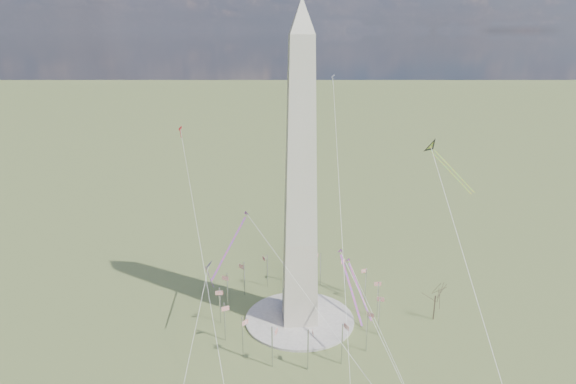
{
  "coord_description": "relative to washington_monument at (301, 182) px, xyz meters",
  "views": [
    {
      "loc": [
        -13.83,
        -148.87,
        91.72
      ],
      "look_at": [
        -3.85,
        0.0,
        44.74
      ],
      "focal_mm": 32.0,
      "sensor_mm": 36.0,
      "label": 1
    }
  ],
  "objects": [
    {
      "name": "washington_monument",
      "position": [
        0.0,
        0.0,
        0.0
      ],
      "size": [
        15.56,
        15.56,
        100.0
      ],
      "color": "beige",
      "rests_on": "plaza"
    },
    {
      "name": "kite_small_red",
      "position": [
        -40.62,
        38.18,
        9.45
      ],
      "size": [
        1.53,
        1.66,
        4.61
      ],
      "rotation": [
        0.0,
        0.0,
        3.04
      ],
      "color": "red",
      "rests_on": "ground"
    },
    {
      "name": "ground",
      "position": [
        0.0,
        0.0,
        -47.95
      ],
      "size": [
        2000.0,
        2000.0,
        0.0
      ],
      "primitive_type": "plane",
      "color": "#585F2F",
      "rests_on": "ground"
    },
    {
      "name": "kite_delta_black",
      "position": [
        42.55,
        5.87,
        8.03
      ],
      "size": [
        14.19,
        16.63,
        14.73
      ],
      "rotation": [
        0.0,
        0.0,
        3.8
      ],
      "color": "black",
      "rests_on": "ground"
    },
    {
      "name": "kite_streamer_mid",
      "position": [
        -20.41,
        -1.13,
        -16.81
      ],
      "size": [
        11.63,
        19.67,
        14.94
      ],
      "rotation": [
        0.0,
        0.0,
        2.64
      ],
      "color": "#FE3728",
      "rests_on": "ground"
    },
    {
      "name": "kite_streamer_left",
      "position": [
        13.38,
        -10.63,
        -26.84
      ],
      "size": [
        4.53,
        21.54,
        14.84
      ],
      "rotation": [
        0.0,
        0.0,
        3.29
      ],
      "color": "#FE3728",
      "rests_on": "ground"
    },
    {
      "name": "flagpole_ring",
      "position": [
        -0.0,
        -0.0,
        -40.68
      ],
      "size": [
        54.4,
        54.4,
        13.0
      ],
      "color": "silver",
      "rests_on": "ground"
    },
    {
      "name": "kite_diamond_purple",
      "position": [
        -29.36,
        4.17,
        -29.8
      ],
      "size": [
        2.31,
        3.4,
        10.04
      ],
      "rotation": [
        0.0,
        0.0,
        2.45
      ],
      "color": "navy",
      "rests_on": "ground"
    },
    {
      "name": "tree_near",
      "position": [
        44.52,
        -2.33,
        -38.59
      ],
      "size": [
        7.5,
        7.5,
        13.12
      ],
      "color": "#4E422F",
      "rests_on": "ground"
    },
    {
      "name": "kite_streamer_right",
      "position": [
        19.44,
        4.52,
        -36.65
      ],
      "size": [
        5.76,
        19.51,
        13.59
      ],
      "rotation": [
        0.0,
        0.0,
        3.37
      ],
      "color": "#FE3728",
      "rests_on": "ground"
    },
    {
      "name": "kite_small_white",
      "position": [
        16.81,
        50.43,
        26.74
      ],
      "size": [
        1.16,
        1.84,
        4.13
      ],
      "rotation": [
        0.0,
        0.0,
        2.69
      ],
      "color": "white",
      "rests_on": "ground"
    },
    {
      "name": "plaza",
      "position": [
        0.0,
        0.0,
        -47.55
      ],
      "size": [
        36.0,
        36.0,
        0.8
      ],
      "primitive_type": "cylinder",
      "color": "beige",
      "rests_on": "ground"
    }
  ]
}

